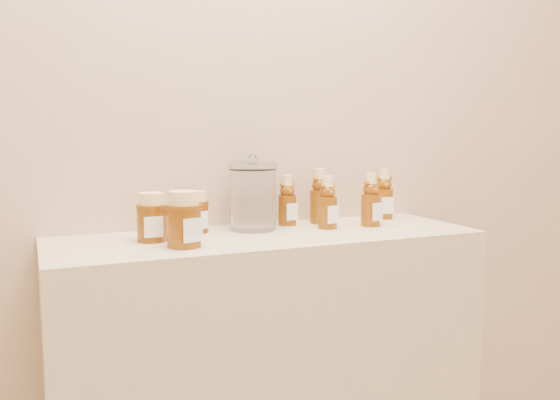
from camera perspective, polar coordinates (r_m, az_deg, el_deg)
name	(u,v)px	position (r m, az deg, el deg)	size (l,w,h in m)	color
wall_back	(243,77)	(1.83, -3.56, 11.72)	(3.50, 0.02, 2.70)	tan
display_table	(269,388)	(1.80, -1.09, -17.60)	(1.20, 0.40, 0.90)	#C2B18D
bear_bottle_back_left	(287,197)	(1.81, 0.70, 0.29)	(0.06, 0.06, 0.17)	#5D2C07
bear_bottle_back_mid	(320,192)	(1.86, 3.85, 0.74)	(0.07, 0.07, 0.19)	#5D2C07
bear_bottle_back_right	(384,191)	(1.98, 9.99, 0.89)	(0.06, 0.06, 0.18)	#5D2C07
bear_bottle_front_left	(328,199)	(1.76, 4.60, 0.11)	(0.06, 0.06, 0.18)	#5D2C07
bear_bottle_front_right	(371,196)	(1.82, 8.74, 0.37)	(0.06, 0.06, 0.18)	#5D2C07
honey_jar_left	(152,217)	(1.59, -12.24, -1.61)	(0.08, 0.08, 0.13)	#5D2C07
honey_jar_back	(196,212)	(1.71, -8.12, -1.13)	(0.08, 0.08, 0.12)	#5D2C07
honey_jar_front	(184,219)	(1.50, -9.23, -1.83)	(0.09, 0.09, 0.14)	#5D2C07
glass_canister	(253,193)	(1.73, -2.63, 0.65)	(0.14, 0.14, 0.22)	white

